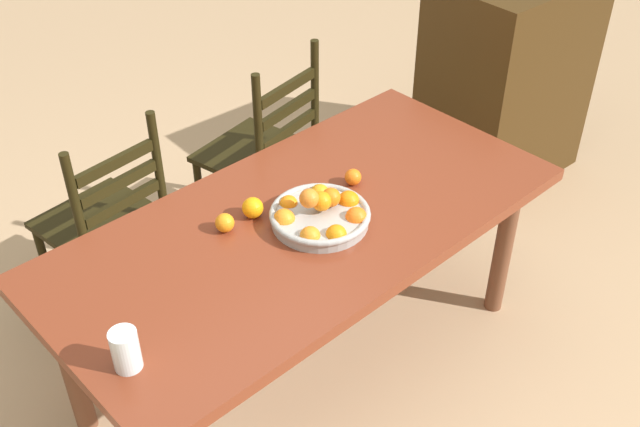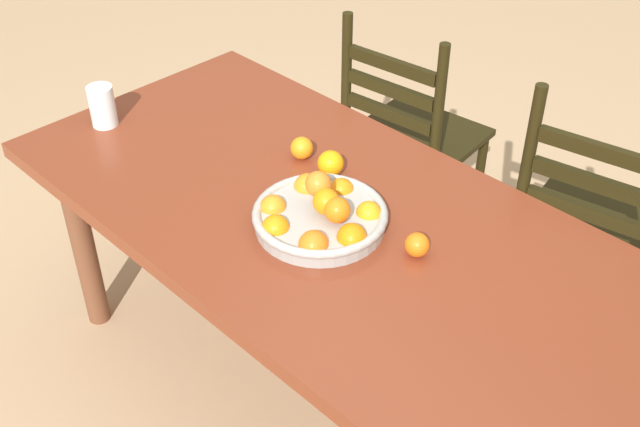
# 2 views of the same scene
# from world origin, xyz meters

# --- Properties ---
(ground_plane) EXTENTS (12.00, 12.00, 0.00)m
(ground_plane) POSITION_xyz_m (0.00, 0.00, 0.00)
(ground_plane) COLOR tan
(dining_table) EXTENTS (1.86, 0.89, 0.72)m
(dining_table) POSITION_xyz_m (0.00, 0.00, 0.64)
(dining_table) COLOR maroon
(dining_table) RESTS_ON ground
(chair_near_window) EXTENTS (0.52, 0.52, 0.99)m
(chair_near_window) POSITION_xyz_m (0.41, 0.73, 0.47)
(chair_near_window) COLOR black
(chair_near_window) RESTS_ON ground
(chair_by_cabinet) EXTENTS (0.48, 0.48, 0.93)m
(chair_by_cabinet) POSITION_xyz_m (-0.36, 0.79, 0.45)
(chair_by_cabinet) COLOR black
(chair_by_cabinet) RESTS_ON ground
(cabinet) EXTENTS (0.81, 0.59, 1.07)m
(cabinet) POSITION_xyz_m (1.71, 0.35, 0.54)
(cabinet) COLOR #3A250E
(cabinet) RESTS_ON ground
(fruit_bowl) EXTENTS (0.35, 0.35, 0.14)m
(fruit_bowl) POSITION_xyz_m (0.03, -0.05, 0.76)
(fruit_bowl) COLOR #A09F9B
(fruit_bowl) RESTS_ON dining_table
(orange_loose_0) EXTENTS (0.07, 0.07, 0.07)m
(orange_loose_0) POSITION_xyz_m (-0.12, 0.13, 0.76)
(orange_loose_0) COLOR orange
(orange_loose_0) RESTS_ON dining_table
(orange_loose_1) EXTENTS (0.07, 0.07, 0.07)m
(orange_loose_1) POSITION_xyz_m (-0.24, 0.14, 0.76)
(orange_loose_1) COLOR orange
(orange_loose_1) RESTS_ON dining_table
(orange_loose_2) EXTENTS (0.06, 0.06, 0.06)m
(orange_loose_2) POSITION_xyz_m (0.27, 0.04, 0.75)
(orange_loose_2) COLOR orange
(orange_loose_2) RESTS_ON dining_table
(drinking_glass) EXTENTS (0.08, 0.08, 0.13)m
(drinking_glass) POSITION_xyz_m (-0.81, -0.16, 0.79)
(drinking_glass) COLOR silver
(drinking_glass) RESTS_ON dining_table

